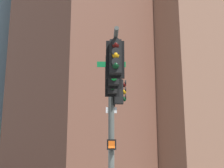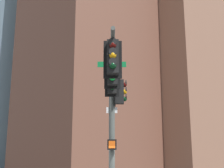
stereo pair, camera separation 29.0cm
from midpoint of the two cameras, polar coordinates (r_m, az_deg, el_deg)
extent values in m
cylinder|color=#4C514C|center=(13.02, 0.62, -8.51)|extent=(0.24, 0.24, 6.17)
cylinder|color=#4C514C|center=(11.03, 0.81, 4.84)|extent=(3.28, 3.92, 0.12)
cylinder|color=#4C514C|center=(12.44, 0.67, 0.57)|extent=(0.73, 0.85, 0.75)
cube|color=#0F6B33|center=(13.55, 0.59, 3.52)|extent=(0.96, 0.80, 0.24)
cube|color=#0F6B33|center=(13.47, 0.59, 2.30)|extent=(0.67, 0.80, 0.24)
cube|color=white|center=(13.12, 0.61, -4.69)|extent=(0.37, 0.31, 0.24)
cube|color=black|center=(11.94, 0.71, 0.62)|extent=(0.48, 0.48, 1.00)
cube|color=black|center=(12.12, 0.70, 0.40)|extent=(0.44, 0.38, 1.16)
sphere|color=red|center=(11.82, 0.73, 2.27)|extent=(0.20, 0.20, 0.20)
cylinder|color=black|center=(11.78, 0.73, 2.78)|extent=(0.20, 0.18, 0.23)
sphere|color=#4C330A|center=(11.74, 0.73, 0.86)|extent=(0.20, 0.20, 0.20)
cylinder|color=black|center=(11.70, 0.74, 1.37)|extent=(0.20, 0.18, 0.23)
sphere|color=#0A3819|center=(11.67, 0.73, -0.57)|extent=(0.20, 0.20, 0.20)
cylinder|color=black|center=(11.62, 0.74, -0.06)|extent=(0.20, 0.18, 0.23)
cube|color=black|center=(10.60, 0.85, 2.43)|extent=(0.48, 0.48, 1.00)
cube|color=black|center=(10.78, 0.83, 2.16)|extent=(0.44, 0.38, 1.16)
sphere|color=#470A07|center=(10.49, 0.87, 4.31)|extent=(0.20, 0.20, 0.20)
cylinder|color=black|center=(10.45, 0.88, 4.89)|extent=(0.20, 0.18, 0.23)
sphere|color=#4C330A|center=(10.40, 0.88, 2.74)|extent=(0.20, 0.20, 0.20)
cylinder|color=black|center=(10.36, 0.88, 3.32)|extent=(0.20, 0.18, 0.23)
sphere|color=green|center=(10.32, 0.88, 1.14)|extent=(0.20, 0.20, 0.20)
cylinder|color=black|center=(10.28, 0.89, 1.71)|extent=(0.20, 0.18, 0.23)
cube|color=black|center=(9.27, 1.03, 4.76)|extent=(0.48, 0.48, 1.00)
cube|color=black|center=(9.45, 1.00, 4.40)|extent=(0.44, 0.38, 1.16)
sphere|color=#470A07|center=(9.18, 1.06, 6.94)|extent=(0.20, 0.20, 0.20)
cylinder|color=black|center=(9.15, 1.06, 7.61)|extent=(0.20, 0.18, 0.23)
sphere|color=#F29E0C|center=(9.08, 1.06, 5.16)|extent=(0.20, 0.20, 0.20)
cylinder|color=black|center=(9.04, 1.07, 5.84)|extent=(0.20, 0.18, 0.23)
sphere|color=#0A3819|center=(8.99, 1.07, 3.35)|extent=(0.20, 0.20, 0.20)
cylinder|color=black|center=(8.95, 1.08, 4.02)|extent=(0.20, 0.18, 0.23)
cube|color=black|center=(13.27, 1.99, -1.42)|extent=(0.48, 0.48, 1.00)
cube|color=black|center=(13.26, 1.17, -1.42)|extent=(0.38, 0.44, 1.16)
sphere|color=#470A07|center=(13.34, 2.86, -0.16)|extent=(0.20, 0.20, 0.20)
cylinder|color=black|center=(13.37, 3.13, 0.22)|extent=(0.18, 0.20, 0.23)
sphere|color=#F29E0C|center=(13.28, 2.88, -1.42)|extent=(0.20, 0.20, 0.20)
cylinder|color=black|center=(13.30, 3.15, -1.04)|extent=(0.18, 0.20, 0.23)
sphere|color=#0A3819|center=(13.22, 2.89, -2.69)|extent=(0.20, 0.20, 0.20)
cylinder|color=black|center=(13.24, 3.17, -2.31)|extent=(0.18, 0.20, 0.23)
cube|color=black|center=(12.71, 0.65, -10.79)|extent=(0.44, 0.42, 0.40)
cube|color=#EA5914|center=(12.57, 0.66, -10.76)|extent=(0.21, 0.18, 0.28)
cube|color=brown|center=(48.95, -2.39, 12.16)|extent=(18.53, 16.39, 46.13)
cube|color=#845B47|center=(53.05, 11.53, 2.88)|extent=(17.87, 17.43, 33.15)
cube|color=#8CB2C6|center=(78.03, -11.30, 10.59)|extent=(32.04, 30.49, 66.62)
camera|label=1|loc=(0.15, -89.33, -0.16)|focal=51.21mm
camera|label=2|loc=(0.15, 90.67, 0.16)|focal=51.21mm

